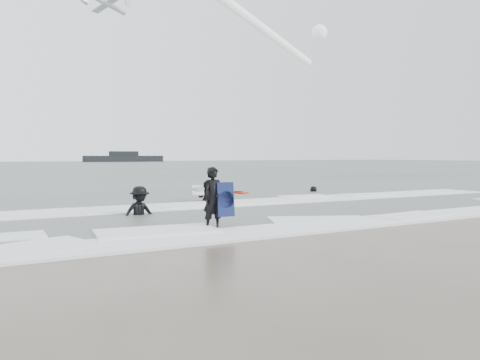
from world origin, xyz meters
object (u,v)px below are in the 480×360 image
surfer_right_near (228,194)px  airshow_jet (240,22)px  surfer_centre (214,230)px  surfer_breaker (140,217)px  vessel_horizon (124,158)px  surfer_wading (206,202)px  surfer_right_far (314,192)px

surfer_right_near → airshow_jet: 52.02m
surfer_centre → surfer_breaker: surfer_breaker is taller
vessel_horizon → surfer_centre: bearing=-103.4°
vessel_horizon → airshow_jet: size_ratio=0.61×
surfer_centre → surfer_breaker: (-1.04, 3.69, 0.00)m
surfer_centre → airshow_jet: airshow_jet is taller
surfer_wading → vessel_horizon: (30.13, 132.13, 1.28)m
surfer_breaker → surfer_right_far: bearing=19.7°
surfer_right_near → airshow_jet: (22.90, 41.02, 22.34)m
surfer_wading → surfer_right_near: 4.29m
surfer_wading → surfer_right_far: bearing=-131.0°
vessel_horizon → surfer_right_near: bearing=-102.0°
airshow_jet → surfer_right_far: bearing=-113.2°
vessel_horizon → airshow_jet: 90.43m
surfer_centre → surfer_breaker: 3.83m
surfer_right_near → surfer_right_far: surfer_right_near is taller
surfer_right_near → surfer_right_far: bearing=136.9°
surfer_right_far → airshow_jet: size_ratio=0.04×
surfer_right_far → airshow_jet: bearing=-143.3°
surfer_centre → surfer_right_far: size_ratio=1.18×
surfer_right_near → surfer_centre: bearing=32.5°
surfer_right_far → surfer_breaker: bearing=-4.2°
surfer_breaker → vessel_horizon: 139.94m
surfer_breaker → airshow_jet: size_ratio=0.05×
surfer_centre → surfer_right_far: (10.55, 9.31, 0.00)m
surfer_centre → surfer_right_near: 12.01m
surfer_centre → surfer_right_near: size_ratio=0.98×
surfer_right_far → vessel_horizon: size_ratio=0.06×
surfer_breaker → airshow_jet: airshow_jet is taller
surfer_right_far → vessel_horizon: bearing=-129.9°
airshow_jet → surfer_centre: bearing=-119.1°
surfer_right_far → airshow_jet: 51.11m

